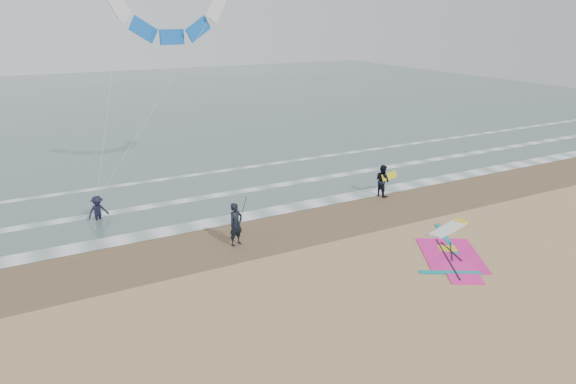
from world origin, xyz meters
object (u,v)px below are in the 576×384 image
windsurf_rig (452,247)px  person_walking (382,180)px  person_standing (236,224)px  surf_kite (171,23)px  person_wading (97,205)px

windsurf_rig → person_walking: size_ratio=3.13×
person_standing → surf_kite: surf_kite is taller
person_walking → surf_kite: (-9.61, 7.15, 8.53)m
person_walking → surf_kite: surf_kite is taller
windsurf_rig → person_standing: size_ratio=2.89×
person_wading → person_standing: bearing=-67.5°
person_wading → surf_kite: 10.73m
person_standing → surf_kite: bearing=66.5°
windsurf_rig → surf_kite: size_ratio=0.58×
person_walking → person_wading: bearing=69.7°
person_standing → person_wading: 7.82m
person_standing → person_walking: bearing=-8.5°
person_standing → person_walking: person_standing is taller
person_walking → surf_kite: size_ratio=0.18×
person_walking → person_wading: person_walking is taller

